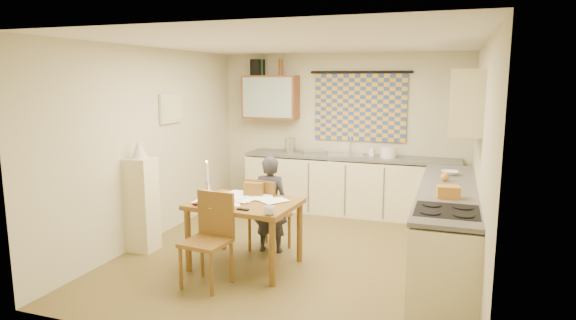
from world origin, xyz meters
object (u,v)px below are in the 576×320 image
at_px(stove, 444,259).
at_px(dining_table, 245,234).
at_px(counter_back, 349,185).
at_px(shelf_stand, 142,205).
at_px(counter_right, 446,229).
at_px(person, 270,204).
at_px(chair_far, 269,228).

relative_size(stove, dining_table, 0.77).
distance_m(counter_back, dining_table, 2.61).
height_order(counter_back, dining_table, counter_back).
bearing_deg(shelf_stand, counter_right, 10.26).
bearing_deg(counter_right, stove, -90.00).
bearing_deg(counter_back, shelf_stand, -129.71).
distance_m(person, shelf_stand, 1.57).
bearing_deg(counter_back, person, -105.58).
distance_m(chair_far, shelf_stand, 1.58).
relative_size(counter_right, stove, 3.20).
distance_m(counter_right, dining_table, 2.25).
distance_m(counter_back, person, 2.08).
height_order(stove, chair_far, stove).
bearing_deg(counter_right, shelf_stand, -169.74).
xyz_separation_m(dining_table, shelf_stand, (-1.40, 0.05, 0.20)).
bearing_deg(person, stove, 151.01).
relative_size(counter_right, shelf_stand, 2.55).
height_order(stove, dining_table, stove).
bearing_deg(counter_back, stove, -62.12).
distance_m(stove, person, 2.20).
distance_m(counter_right, stove, 0.98).
distance_m(dining_table, chair_far, 0.57).
xyz_separation_m(stove, dining_table, (-2.14, 0.28, -0.08)).
bearing_deg(shelf_stand, chair_far, 19.03).
height_order(counter_back, chair_far, counter_back).
distance_m(stove, chair_far, 2.25).
bearing_deg(shelf_stand, dining_table, -2.21).
bearing_deg(shelf_stand, counter_back, 50.29).
bearing_deg(stove, dining_table, 172.46).
distance_m(dining_table, person, 0.58).
bearing_deg(chair_far, shelf_stand, 33.31).
bearing_deg(counter_back, dining_table, -104.46).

